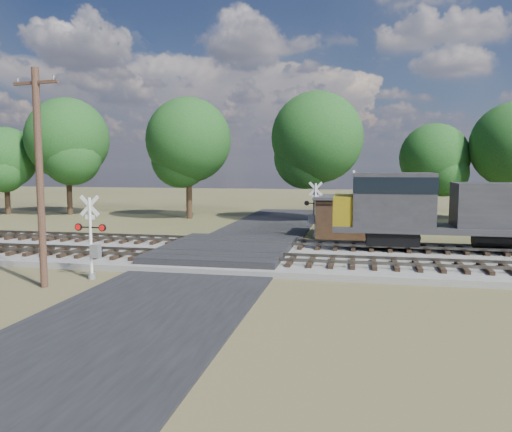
% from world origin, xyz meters
% --- Properties ---
extents(ground, '(160.00, 160.00, 0.00)m').
position_xyz_m(ground, '(0.00, 0.00, 0.00)').
color(ground, '#484927').
rests_on(ground, ground).
extents(ballast_bed, '(140.00, 10.00, 0.30)m').
position_xyz_m(ballast_bed, '(10.00, 0.50, 0.15)').
color(ballast_bed, gray).
rests_on(ballast_bed, ground).
extents(road, '(7.00, 60.00, 0.08)m').
position_xyz_m(road, '(0.00, 0.00, 0.04)').
color(road, black).
rests_on(road, ground).
extents(crossing_panel, '(7.00, 9.00, 0.62)m').
position_xyz_m(crossing_panel, '(0.00, 0.50, 0.32)').
color(crossing_panel, '#262628').
rests_on(crossing_panel, ground).
extents(track_near, '(140.00, 2.60, 0.33)m').
position_xyz_m(track_near, '(3.12, -2.00, 0.41)').
color(track_near, black).
rests_on(track_near, ballast_bed).
extents(track_far, '(140.00, 2.60, 0.33)m').
position_xyz_m(track_far, '(3.12, 3.00, 0.41)').
color(track_far, black).
rests_on(track_far, ballast_bed).
extents(crossing_signal_near, '(1.53, 0.33, 3.79)m').
position_xyz_m(crossing_signal_near, '(-4.39, -6.15, 1.58)').
color(crossing_signal_near, silver).
rests_on(crossing_signal_near, ground).
extents(crossing_signal_far, '(1.59, 0.42, 3.96)m').
position_xyz_m(crossing_signal_far, '(4.24, 8.50, 1.65)').
color(crossing_signal_far, silver).
rests_on(crossing_signal_far, ground).
extents(utility_pole, '(2.20, 0.43, 9.01)m').
position_xyz_m(utility_pole, '(-5.67, -7.89, 4.78)').
color(utility_pole, '#382319').
rests_on(utility_pole, ground).
extents(equipment_shed, '(4.36, 4.36, 2.92)m').
position_xyz_m(equipment_shed, '(6.36, 9.73, 1.48)').
color(equipment_shed, '#42261C').
rests_on(equipment_shed, ground).
extents(treeline, '(79.39, 10.36, 11.94)m').
position_xyz_m(treeline, '(3.96, 19.64, 6.98)').
color(treeline, black).
rests_on(treeline, ground).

